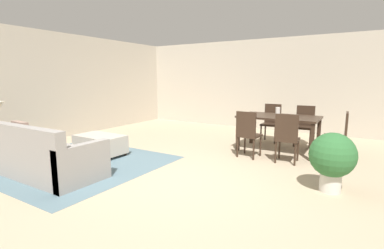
{
  "coord_description": "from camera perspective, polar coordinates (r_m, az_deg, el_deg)",
  "views": [
    {
      "loc": [
        2.33,
        -3.5,
        1.55
      ],
      "look_at": [
        -0.59,
        1.21,
        0.64
      ],
      "focal_mm": 26.5,
      "sensor_mm": 36.0,
      "label": 1
    }
  ],
  "objects": [
    {
      "name": "side_table",
      "position": [
        6.51,
        -34.18,
        -1.89
      ],
      "size": [
        0.4,
        0.4,
        0.59
      ],
      "color": "olive",
      "rests_on": "ground_plane"
    },
    {
      "name": "potted_plant",
      "position": [
        4.32,
        26.41,
        -5.92
      ],
      "size": [
        0.61,
        0.61,
        0.83
      ],
      "color": "beige",
      "rests_on": "ground_plane"
    },
    {
      "name": "dining_chair_far_right",
      "position": [
        7.04,
        21.7,
        0.24
      ],
      "size": [
        0.42,
        0.42,
        0.92
      ],
      "color": "#332319",
      "rests_on": "ground_plane"
    },
    {
      "name": "dining_chair_near_left",
      "position": [
        5.62,
        11.15,
        -1.42
      ],
      "size": [
        0.42,
        0.42,
        0.92
      ],
      "color": "#332319",
      "rests_on": "ground_plane"
    },
    {
      "name": "dining_chair_far_left",
      "position": [
        7.23,
        15.69,
        0.78
      ],
      "size": [
        0.4,
        0.4,
        0.92
      ],
      "color": "#332319",
      "rests_on": "ground_plane"
    },
    {
      "name": "dining_chair_head_east",
      "position": [
        6.11,
        27.65,
        -1.46
      ],
      "size": [
        0.43,
        0.43,
        0.92
      ],
      "color": "#332319",
      "rests_on": "ground_plane"
    },
    {
      "name": "wall_left",
      "position": [
        7.92,
        -28.09,
        6.79
      ],
      "size": [
        0.12,
        11.0,
        2.7
      ],
      "primitive_type": "cube",
      "color": "#BCB2A0",
      "rests_on": "ground_plane"
    },
    {
      "name": "area_rug",
      "position": [
        5.7,
        -22.46,
        -7.15
      ],
      "size": [
        3.0,
        2.8,
        0.01
      ],
      "primitive_type": "cube",
      "color": "slate",
      "rests_on": "ground_plane"
    },
    {
      "name": "couch",
      "position": [
        5.26,
        -28.44,
        -5.69
      ],
      "size": [
        2.24,
        0.9,
        0.86
      ],
      "color": "gray",
      "rests_on": "ground_plane"
    },
    {
      "name": "ottoman_table",
      "position": [
        6.02,
        -17.97,
        -3.72
      ],
      "size": [
        0.99,
        0.6,
        0.42
      ],
      "color": "#B7AD9E",
      "rests_on": "ground_plane"
    },
    {
      "name": "wall_back",
      "position": [
        8.82,
        16.58,
        7.65
      ],
      "size": [
        9.0,
        0.12,
        2.7
      ],
      "primitive_type": "cube",
      "color": "#BCB2A0",
      "rests_on": "ground_plane"
    },
    {
      "name": "vase_centerpiece",
      "position": [
        6.28,
        16.88,
        2.52
      ],
      "size": [
        0.1,
        0.1,
        0.18
      ],
      "primitive_type": "cylinder",
      "color": "silver",
      "rests_on": "dining_table"
    },
    {
      "name": "ground_plane",
      "position": [
        4.48,
        -1.8,
        -10.92
      ],
      "size": [
        10.8,
        10.8,
        0.0
      ],
      "primitive_type": "plane",
      "color": "tan"
    },
    {
      "name": "dining_chair_near_right",
      "position": [
        5.43,
        18.57,
        -2.11
      ],
      "size": [
        0.42,
        0.42,
        0.92
      ],
      "color": "#332319",
      "rests_on": "ground_plane"
    },
    {
      "name": "dining_table",
      "position": [
        6.27,
        17.07,
        0.83
      ],
      "size": [
        1.6,
        0.96,
        0.76
      ],
      "color": "#332319",
      "rests_on": "ground_plane"
    }
  ]
}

